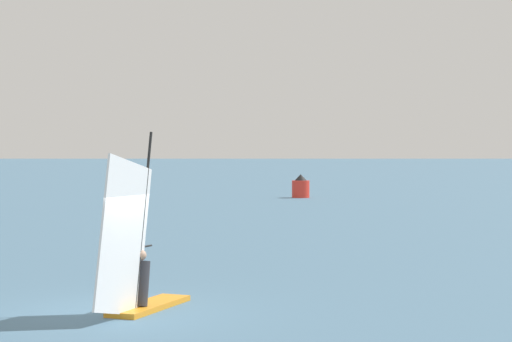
% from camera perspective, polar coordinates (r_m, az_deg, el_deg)
% --- Properties ---
extents(ground_plane, '(4000.00, 4000.00, 0.00)m').
position_cam_1_polar(ground_plane, '(19.19, -9.51, -9.01)').
color(ground_plane, '#476B84').
extents(windsurfer, '(0.82, 3.60, 3.91)m').
position_cam_1_polar(windsurfer, '(18.83, -7.76, -6.37)').
color(windsurfer, orange).
rests_on(windsurfer, ground_plane).
extents(channel_buoy, '(1.40, 1.40, 1.87)m').
position_cam_1_polar(channel_buoy, '(69.61, 2.92, -1.07)').
color(channel_buoy, red).
rests_on(channel_buoy, ground_plane).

